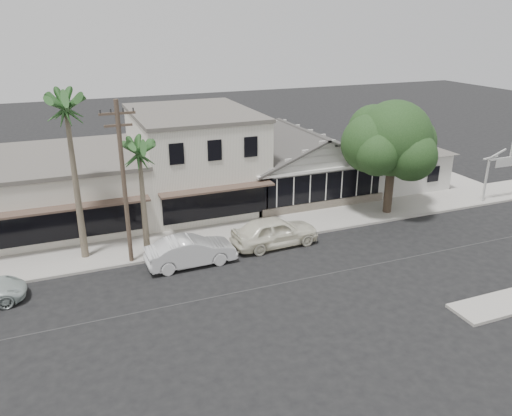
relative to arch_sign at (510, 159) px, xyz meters
name	(u,v)px	position (x,y,z in m)	size (l,w,h in m)	color
ground	(320,276)	(-18.40, -5.30, -3.16)	(140.00, 140.00, 0.00)	black
sidewalk_north	(145,248)	(-26.40, 1.45, -3.08)	(90.00, 3.50, 0.15)	#9E9991
corner_shop	(300,160)	(-13.40, 7.17, -0.54)	(10.40, 8.60, 5.10)	silver
side_cottage	(396,167)	(-5.20, 6.20, -1.66)	(6.00, 6.00, 3.00)	silver
arch_sign	(510,159)	(0.00, 0.00, 0.00)	(4.12, 0.12, 3.95)	white
row_building_near	(194,159)	(-21.40, 8.20, 0.09)	(8.00, 10.00, 6.50)	silver
row_building_midnear	(64,189)	(-30.40, 8.20, -1.06)	(10.00, 10.00, 4.20)	beige
utility_pole	(124,181)	(-27.40, -0.10, 1.63)	(1.80, 0.24, 9.00)	brown
car_0	(275,231)	(-19.08, -0.92, -2.27)	(2.10, 5.23, 1.78)	white
car_1	(191,251)	(-24.37, -1.50, -2.35)	(1.71, 4.91, 1.62)	silver
shade_tree	(391,140)	(-9.77, 1.18, 2.00)	(7.07, 6.39, 7.84)	#4D3D2E
palm_east	(139,151)	(-26.40, 0.51, 3.00)	(3.03, 3.03, 7.25)	#726651
palm_mid	(66,108)	(-29.73, 1.42, 5.31)	(3.05, 3.05, 9.83)	#726651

